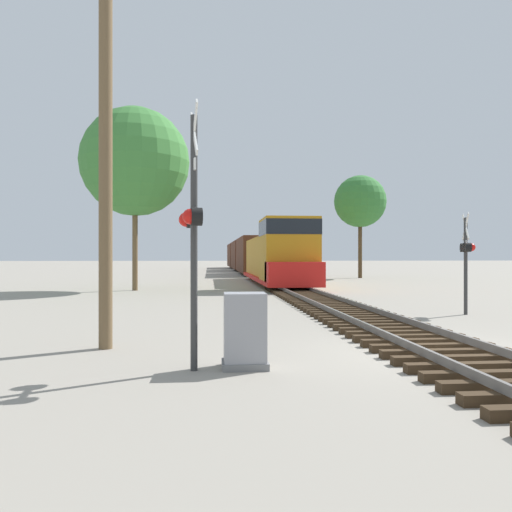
# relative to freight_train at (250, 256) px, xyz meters

# --- Properties ---
(ground_plane) EXTENTS (400.00, 400.00, 0.00)m
(ground_plane) POSITION_rel_freight_train_xyz_m (0.00, -46.75, -1.96)
(ground_plane) COLOR gray
(rail_track_bed) EXTENTS (2.60, 160.00, 0.31)m
(rail_track_bed) POSITION_rel_freight_train_xyz_m (0.00, -46.75, -1.83)
(rail_track_bed) COLOR #382819
(rail_track_bed) RESTS_ON ground
(freight_train) EXTENTS (3.08, 61.48, 4.13)m
(freight_train) POSITION_rel_freight_train_xyz_m (0.00, 0.00, 0.00)
(freight_train) COLOR #B77A14
(freight_train) RESTS_ON ground
(crossing_signal_near) EXTENTS (0.44, 1.01, 4.52)m
(crossing_signal_near) POSITION_rel_freight_train_xyz_m (-4.83, -47.70, 0.55)
(crossing_signal_near) COLOR #333333
(crossing_signal_near) RESTS_ON ground
(crossing_signal_far) EXTENTS (0.55, 1.01, 3.40)m
(crossing_signal_far) POSITION_rel_freight_train_xyz_m (4.01, -40.37, 0.13)
(crossing_signal_far) COLOR #333333
(crossing_signal_far) RESTS_ON ground
(relay_cabinet) EXTENTS (0.80, 0.67, 1.31)m
(relay_cabinet) POSITION_rel_freight_train_xyz_m (-3.93, -47.57, -1.32)
(relay_cabinet) COLOR slate
(relay_cabinet) RESTS_ON ground
(utility_pole) EXTENTS (1.80, 0.28, 9.94)m
(utility_pole) POSITION_rel_freight_train_xyz_m (-6.73, -45.49, 3.14)
(utility_pole) COLOR brown
(utility_pole) RESTS_ON ground
(tree_far_right) EXTENTS (6.16, 6.16, 10.41)m
(tree_far_right) POSITION_rel_freight_train_xyz_m (-8.76, -27.38, 5.36)
(tree_far_right) COLOR brown
(tree_far_right) RESTS_ON ground
(tree_mid_background) EXTENTS (4.63, 4.63, 9.16)m
(tree_mid_background) POSITION_rel_freight_train_xyz_m (8.87, -12.84, 4.86)
(tree_mid_background) COLOR #473521
(tree_mid_background) RESTS_ON ground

